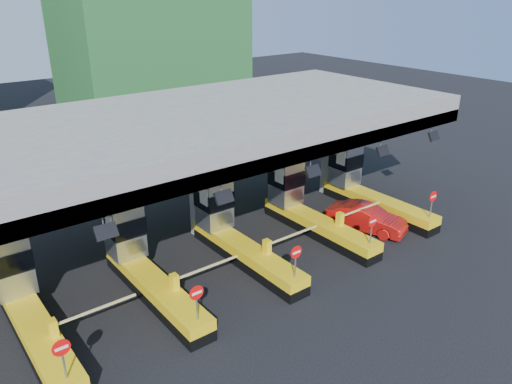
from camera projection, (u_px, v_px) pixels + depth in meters
ground at (235, 255)px, 25.68m from camera, size 120.00×120.00×0.00m
toll_canopy at (200, 128)px, 25.42m from camera, size 28.00×12.09×7.00m
toll_lane_far_left at (24, 299)px, 19.70m from camera, size 4.43×8.00×4.16m
toll_lane_left at (141, 260)px, 22.53m from camera, size 4.43×8.00×4.16m
toll_lane_center at (231, 229)px, 25.35m from camera, size 4.43×8.00×4.16m
toll_lane_right at (303, 205)px, 28.17m from camera, size 4.43×8.00×4.16m
toll_lane_far_right at (363, 185)px, 31.00m from camera, size 4.43×8.00×4.16m
red_car at (366, 218)px, 28.09m from camera, size 2.98×4.72×1.47m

